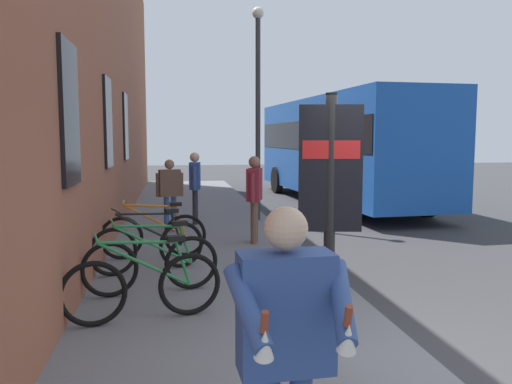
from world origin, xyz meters
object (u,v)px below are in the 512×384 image
(bicycle_far_end, at_px, (152,264))
(bicycle_end_of_row, at_px, (154,235))
(transit_info_sign, at_px, (330,186))
(pedestrian_crossing_street, at_px, (254,190))
(street_lamp, at_px, (258,95))
(bicycle_under_window, at_px, (149,246))
(tourist_with_hotdogs, at_px, (286,332))
(pedestrian_near_bus, at_px, (195,180))
(city_bus, at_px, (339,144))
(bicycle_nearest_sign, at_px, (144,286))
(pedestrian_by_facade, at_px, (170,188))

(bicycle_far_end, relative_size, bicycle_end_of_row, 0.99)
(transit_info_sign, bearing_deg, pedestrian_crossing_street, -1.86)
(street_lamp, bearing_deg, bicycle_under_window, 152.40)
(tourist_with_hotdogs, bearing_deg, pedestrian_near_bus, 0.33)
(city_bus, bearing_deg, tourist_with_hotdogs, 160.77)
(bicycle_nearest_sign, bearing_deg, transit_info_sign, -128.41)
(bicycle_under_window, distance_m, street_lamp, 5.86)
(pedestrian_near_bus, xyz_separation_m, street_lamp, (0.39, -1.55, 2.00))
(bicycle_end_of_row, relative_size, pedestrian_near_bus, 1.06)
(bicycle_far_end, height_order, bicycle_end_of_row, same)
(bicycle_nearest_sign, distance_m, city_bus, 12.06)
(transit_info_sign, xyz_separation_m, tourist_with_hotdogs, (-1.86, 0.80, -0.56))
(pedestrian_crossing_street, bearing_deg, bicycle_under_window, 134.67)
(bicycle_nearest_sign, height_order, bicycle_under_window, same)
(transit_info_sign, relative_size, tourist_with_hotdogs, 1.43)
(bicycle_far_end, height_order, pedestrian_crossing_street, pedestrian_crossing_street)
(pedestrian_crossing_street, bearing_deg, bicycle_far_end, 148.80)
(city_bus, bearing_deg, street_lamp, 138.75)
(bicycle_under_window, height_order, tourist_with_hotdogs, tourist_with_hotdogs)
(bicycle_under_window, distance_m, transit_info_sign, 4.07)
(pedestrian_by_facade, distance_m, pedestrian_crossing_street, 2.18)
(pedestrian_near_bus, height_order, tourist_with_hotdogs, tourist_with_hotdogs)
(tourist_with_hotdogs, height_order, street_lamp, street_lamp)
(bicycle_nearest_sign, bearing_deg, city_bus, -28.35)
(city_bus, bearing_deg, bicycle_end_of_row, 142.86)
(bicycle_under_window, relative_size, pedestrian_by_facade, 1.09)
(bicycle_under_window, height_order, city_bus, city_bus)
(bicycle_far_end, bearing_deg, pedestrian_near_bus, -8.34)
(city_bus, xyz_separation_m, pedestrian_crossing_street, (-6.52, 3.82, -0.78))
(street_lamp, bearing_deg, bicycle_nearest_sign, 160.59)
(transit_info_sign, height_order, city_bus, city_bus)
(tourist_with_hotdogs, xyz_separation_m, street_lamp, (9.98, -1.49, 1.98))
(bicycle_far_end, relative_size, pedestrian_crossing_street, 1.05)
(bicycle_under_window, relative_size, pedestrian_near_bus, 1.01)
(bicycle_nearest_sign, distance_m, pedestrian_by_facade, 5.53)
(pedestrian_crossing_street, bearing_deg, street_lamp, -10.70)
(bicycle_nearest_sign, height_order, bicycle_end_of_row, same)
(pedestrian_by_facade, distance_m, tourist_with_hotdogs, 8.72)
(tourist_with_hotdogs, relative_size, street_lamp, 0.33)
(bicycle_nearest_sign, bearing_deg, bicycle_under_window, 1.03)
(city_bus, height_order, pedestrian_near_bus, city_bus)
(bicycle_nearest_sign, distance_m, bicycle_under_window, 2.14)
(bicycle_far_end, bearing_deg, transit_info_sign, -145.31)
(pedestrian_crossing_street, distance_m, street_lamp, 3.45)
(bicycle_nearest_sign, relative_size, street_lamp, 0.34)
(bicycle_far_end, relative_size, transit_info_sign, 0.73)
(pedestrian_near_bus, bearing_deg, tourist_with_hotdogs, -179.67)
(pedestrian_crossing_street, bearing_deg, city_bus, -30.37)
(tourist_with_hotdogs, bearing_deg, street_lamp, -8.51)
(bicycle_nearest_sign, xyz_separation_m, city_bus, (10.54, -5.69, 1.41))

